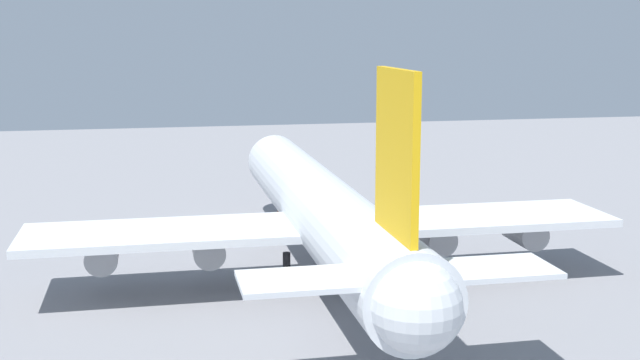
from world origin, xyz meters
name	(u,v)px	position (x,y,z in m)	size (l,w,h in m)	color
ground_plane	(320,276)	(0.00, 0.00, 0.00)	(253.00, 253.00, 0.00)	gray
cargo_airplane	(320,209)	(-0.11, 0.00, 6.54)	(63.25, 53.56, 20.72)	silver
safety_cone_nose	(279,210)	(28.46, -0.51, 0.32)	(0.45, 0.45, 0.64)	orange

